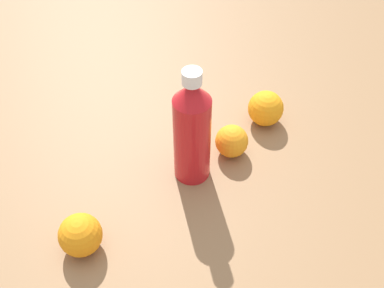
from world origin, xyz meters
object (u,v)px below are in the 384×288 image
at_px(orange_0, 266,108).
at_px(orange_1, 80,235).
at_px(water_bottle, 192,130).
at_px(orange_2, 232,141).

height_order(orange_0, orange_1, same).
xyz_separation_m(water_bottle, orange_2, (-0.10, -0.00, -0.08)).
bearing_deg(water_bottle, orange_0, -54.20).
relative_size(water_bottle, orange_2, 3.75).
relative_size(orange_1, orange_2, 1.13).
xyz_separation_m(water_bottle, orange_0, (-0.21, -0.04, -0.08)).
bearing_deg(orange_0, water_bottle, 9.73).
bearing_deg(orange_0, orange_2, 17.07).
xyz_separation_m(orange_0, orange_1, (0.46, 0.08, -0.00)).
bearing_deg(orange_2, orange_1, 6.88).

